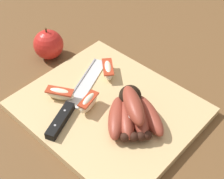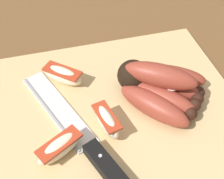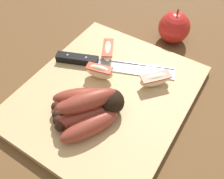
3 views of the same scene
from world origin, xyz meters
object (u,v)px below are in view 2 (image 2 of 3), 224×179
Objects in this scene: apple_wedge_near at (60,147)px; apple_wedge_far at (107,121)px; apple_wedge_middle at (63,75)px; chefs_knife at (90,147)px; banana_bunch at (159,86)px.

apple_wedge_far reaches higher than apple_wedge_near.
apple_wedge_middle is at bearing 80.00° from apple_wedge_near.
apple_wedge_middle is at bearing 112.66° from apple_wedge_far.
apple_wedge_far is (0.07, 0.02, 0.00)m from apple_wedge_near.
apple_wedge_near is at bearing 173.82° from chefs_knife.
chefs_knife is at bearing -138.44° from apple_wedge_far.
chefs_knife is 0.14m from apple_wedge_middle.
banana_bunch reaches higher than chefs_knife.
apple_wedge_middle is (0.02, 0.14, 0.00)m from apple_wedge_near.
apple_wedge_far is at bearing 41.56° from chefs_knife.
apple_wedge_far is (-0.10, -0.04, -0.01)m from banana_bunch.
banana_bunch is at bearing 23.43° from apple_wedge_far.
apple_wedge_middle is at bearing 96.23° from chefs_knife.
apple_wedge_far is (0.03, 0.03, 0.01)m from chefs_knife.
banana_bunch is 0.15m from chefs_knife.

